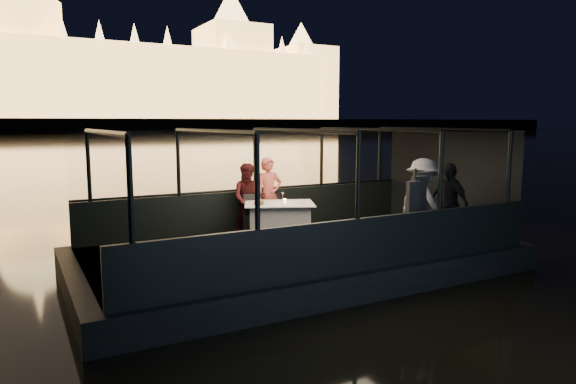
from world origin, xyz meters
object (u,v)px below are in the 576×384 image
passenger_dark (448,201)px  passenger_stripe (423,205)px  wine_bottle (257,198)px  chair_port_left (256,216)px  chair_port_right (275,212)px  dining_table_central (279,221)px  person_man_maroon (249,200)px  person_woman_coral (269,199)px  coat_stand (414,208)px

passenger_dark → passenger_stripe: bearing=-88.4°
passenger_stripe → wine_bottle: passenger_stripe is taller
chair_port_left → wine_bottle: (-0.22, -0.54, 0.47)m
chair_port_right → passenger_stripe: size_ratio=0.48×
dining_table_central → chair_port_left: chair_port_left is taller
dining_table_central → chair_port_right: size_ratio=1.72×
chair_port_right → person_man_maroon: person_man_maroon is taller
chair_port_left → passenger_dark: size_ratio=0.54×
person_woman_coral → passenger_dark: passenger_dark is taller
chair_port_right → wine_bottle: wine_bottle is taller
passenger_stripe → chair_port_right: bearing=35.9°
passenger_dark → person_man_maroon: bearing=-131.4°
passenger_dark → wine_bottle: bearing=-120.3°
dining_table_central → passenger_stripe: bearing=-42.6°
coat_stand → person_woman_coral: 3.49m
chair_port_left → passenger_stripe: passenger_stripe is taller
chair_port_left → coat_stand: bearing=-55.3°
chair_port_left → chair_port_right: bearing=21.8°
chair_port_right → passenger_stripe: (1.93, -2.65, 0.40)m
person_man_maroon → passenger_stripe: (2.53, -2.72, 0.10)m
passenger_stripe → wine_bottle: (-2.73, 1.90, 0.06)m
chair_port_right → passenger_dark: passenger_dark is taller
person_man_maroon → wine_bottle: bearing=-78.6°
chair_port_right → passenger_stripe: passenger_stripe is taller
passenger_dark → wine_bottle: 3.93m
chair_port_right → person_woman_coral: bearing=137.7°
coat_stand → wine_bottle: coat_stand is taller
dining_table_central → person_man_maroon: bearing=117.1°
chair_port_left → coat_stand: coat_stand is taller
passenger_stripe → dining_table_central: bearing=47.2°
dining_table_central → chair_port_left: (-0.35, 0.45, 0.06)m
person_man_maroon → passenger_stripe: 3.72m
dining_table_central → coat_stand: (1.56, -2.42, 0.51)m
dining_table_central → wine_bottle: (-0.56, -0.09, 0.53)m
person_woman_coral → wine_bottle: 1.12m
person_woman_coral → person_man_maroon: size_ratio=1.07×
chair_port_right → coat_stand: (1.33, -3.08, 0.45)m
chair_port_left → wine_bottle: wine_bottle is taller
coat_stand → person_woman_coral: coat_stand is taller
dining_table_central → chair_port_right: 0.71m
coat_stand → person_woman_coral: size_ratio=0.97×
person_man_maroon → chair_port_left: bearing=-60.0°
dining_table_central → chair_port_left: size_ratio=1.62×
chair_port_right → coat_stand: 3.39m
passenger_dark → chair_port_right: bearing=-136.4°
dining_table_central → person_woman_coral: (0.14, 0.77, 0.36)m
coat_stand → person_man_maroon: size_ratio=1.04×
dining_table_central → person_woman_coral: bearing=79.8°
chair_port_left → person_woman_coral: bearing=34.6°
dining_table_central → person_man_maroon: 0.90m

